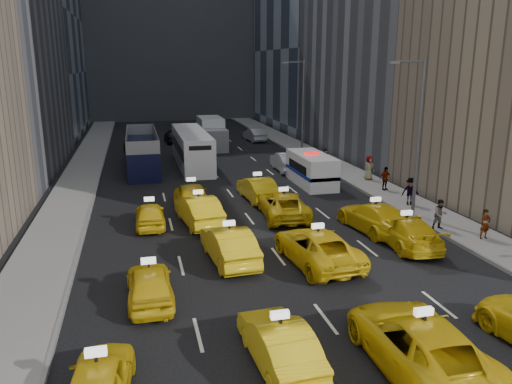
% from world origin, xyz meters
% --- Properties ---
extents(ground, '(160.00, 160.00, 0.00)m').
position_xyz_m(ground, '(0.00, 0.00, 0.00)').
color(ground, black).
rests_on(ground, ground).
extents(sidewalk_west, '(3.00, 90.00, 0.15)m').
position_xyz_m(sidewalk_west, '(-10.50, 25.00, 0.07)').
color(sidewalk_west, gray).
rests_on(sidewalk_west, ground).
extents(sidewalk_east, '(3.00, 90.00, 0.15)m').
position_xyz_m(sidewalk_east, '(10.50, 25.00, 0.07)').
color(sidewalk_east, gray).
rests_on(sidewalk_east, ground).
extents(curb_west, '(0.15, 90.00, 0.18)m').
position_xyz_m(curb_west, '(-9.05, 25.00, 0.09)').
color(curb_west, slate).
rests_on(curb_west, ground).
extents(curb_east, '(0.15, 90.00, 0.18)m').
position_xyz_m(curb_east, '(9.05, 25.00, 0.09)').
color(curb_east, slate).
rests_on(curb_east, ground).
extents(streetlight_near, '(2.15, 0.22, 9.00)m').
position_xyz_m(streetlight_near, '(9.18, 12.00, 4.92)').
color(streetlight_near, '#595B60').
rests_on(streetlight_near, ground).
extents(streetlight_far, '(2.15, 0.22, 9.00)m').
position_xyz_m(streetlight_far, '(9.18, 32.00, 4.92)').
color(streetlight_far, '#595B60').
rests_on(streetlight_far, ground).
extents(taxi_4, '(1.98, 4.15, 1.37)m').
position_xyz_m(taxi_4, '(-7.44, -0.93, 0.68)').
color(taxi_4, yellow).
rests_on(taxi_4, ground).
extents(taxi_5, '(1.75, 4.39, 1.42)m').
position_xyz_m(taxi_5, '(-2.36, -0.27, 0.71)').
color(taxi_5, yellow).
rests_on(taxi_5, ground).
extents(taxi_6, '(2.84, 5.96, 1.64)m').
position_xyz_m(taxi_6, '(1.56, -1.45, 0.82)').
color(taxi_6, yellow).
rests_on(taxi_6, ground).
extents(taxi_8, '(1.73, 4.19, 1.42)m').
position_xyz_m(taxi_8, '(-5.94, 4.80, 0.71)').
color(taxi_8, yellow).
rests_on(taxi_8, ground).
extents(taxi_9, '(2.05, 4.93, 1.59)m').
position_xyz_m(taxi_9, '(-2.31, 8.00, 0.79)').
color(taxi_9, yellow).
rests_on(taxi_9, ground).
extents(taxi_10, '(3.01, 5.71, 1.53)m').
position_xyz_m(taxi_10, '(1.47, 6.86, 0.77)').
color(taxi_10, yellow).
rests_on(taxi_10, ground).
extents(taxi_11, '(2.38, 5.18, 1.47)m').
position_xyz_m(taxi_11, '(6.45, 7.90, 0.73)').
color(taxi_11, yellow).
rests_on(taxi_11, ground).
extents(taxi_12, '(1.61, 3.95, 1.34)m').
position_xyz_m(taxi_12, '(-5.61, 13.90, 0.67)').
color(taxi_12, yellow).
rests_on(taxi_12, ground).
extents(taxi_13, '(2.37, 5.12, 1.63)m').
position_xyz_m(taxi_13, '(-2.96, 13.72, 0.81)').
color(taxi_13, yellow).
rests_on(taxi_13, ground).
extents(taxi_14, '(2.92, 5.50, 1.47)m').
position_xyz_m(taxi_14, '(1.98, 13.79, 0.74)').
color(taxi_14, yellow).
rests_on(taxi_14, ground).
extents(taxi_15, '(2.73, 5.50, 1.54)m').
position_xyz_m(taxi_15, '(6.00, 10.29, 0.77)').
color(taxi_15, yellow).
rests_on(taxi_15, ground).
extents(taxi_16, '(1.99, 4.92, 1.68)m').
position_xyz_m(taxi_16, '(-3.01, 16.68, 0.84)').
color(taxi_16, yellow).
rests_on(taxi_16, ground).
extents(taxi_17, '(1.93, 4.75, 1.53)m').
position_xyz_m(taxi_17, '(1.43, 17.87, 0.77)').
color(taxi_17, yellow).
rests_on(taxi_17, ground).
extents(nypd_van, '(2.68, 5.87, 2.45)m').
position_xyz_m(nypd_van, '(6.31, 21.07, 1.11)').
color(nypd_van, white).
rests_on(nypd_van, ground).
extents(double_decker, '(2.83, 10.95, 3.16)m').
position_xyz_m(double_decker, '(-5.65, 29.55, 1.57)').
color(double_decker, black).
rests_on(double_decker, ground).
extents(city_bus, '(2.87, 11.82, 3.03)m').
position_xyz_m(city_bus, '(-1.42, 30.25, 1.50)').
color(city_bus, silver).
rests_on(city_bus, ground).
extents(box_truck, '(2.55, 6.97, 3.16)m').
position_xyz_m(box_truck, '(1.70, 39.03, 1.55)').
color(box_truck, silver).
rests_on(box_truck, ground).
extents(misc_car_0, '(1.82, 4.88, 1.59)m').
position_xyz_m(misc_car_0, '(5.91, 26.11, 0.80)').
color(misc_car_0, '#B8BBC1').
rests_on(misc_car_0, ground).
extents(misc_car_1, '(3.13, 6.06, 1.63)m').
position_xyz_m(misc_car_1, '(-5.83, 40.17, 0.82)').
color(misc_car_1, black).
rests_on(misc_car_1, ground).
extents(misc_car_2, '(2.10, 4.88, 1.40)m').
position_xyz_m(misc_car_2, '(2.25, 47.15, 0.70)').
color(misc_car_2, slate).
rests_on(misc_car_2, ground).
extents(misc_car_3, '(1.99, 4.59, 1.54)m').
position_xyz_m(misc_car_3, '(-1.96, 43.73, 0.77)').
color(misc_car_3, black).
rests_on(misc_car_3, ground).
extents(misc_car_4, '(1.95, 4.65, 1.49)m').
position_xyz_m(misc_car_4, '(7.21, 42.74, 0.75)').
color(misc_car_4, '#9D9FA4').
rests_on(misc_car_4, ground).
extents(pedestrian_0, '(0.58, 0.40, 1.53)m').
position_xyz_m(pedestrian_0, '(10.63, 7.50, 0.91)').
color(pedestrian_0, gray).
rests_on(pedestrian_0, sidewalk_east).
extents(pedestrian_1, '(0.80, 0.47, 1.61)m').
position_xyz_m(pedestrian_1, '(9.33, 9.38, 0.96)').
color(pedestrian_1, gray).
rests_on(pedestrian_1, sidewalk_east).
extents(pedestrian_2, '(1.18, 0.68, 1.72)m').
position_xyz_m(pedestrian_2, '(10.25, 13.96, 1.01)').
color(pedestrian_2, gray).
rests_on(pedestrian_2, sidewalk_east).
extents(pedestrian_3, '(1.03, 0.63, 1.64)m').
position_xyz_m(pedestrian_3, '(10.53, 17.75, 0.97)').
color(pedestrian_3, gray).
rests_on(pedestrian_3, sidewalk_east).
extents(pedestrian_4, '(0.99, 0.70, 1.82)m').
position_xyz_m(pedestrian_4, '(10.89, 20.98, 1.06)').
color(pedestrian_4, gray).
rests_on(pedestrian_4, sidewalk_east).
extents(pedestrian_5, '(1.54, 0.69, 1.61)m').
position_xyz_m(pedestrian_5, '(9.28, 25.80, 0.95)').
color(pedestrian_5, gray).
rests_on(pedestrian_5, sidewalk_east).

